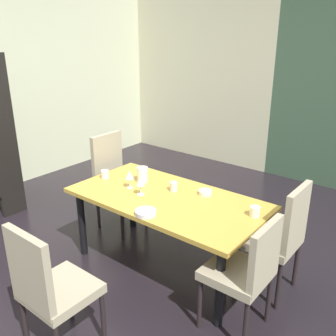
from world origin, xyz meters
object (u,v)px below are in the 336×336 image
chair_head_near (49,286)px  serving_bowl_right (146,212)px  cup_front (174,186)px  pitcher_near_shelf (143,174)px  chair_right_near (247,269)px  chair_left_far (115,177)px  wine_glass_west (140,182)px  dining_table (167,205)px  serving_bowl_north (205,192)px  wine_glass_rear (129,175)px  cup_south (105,174)px  chair_right_far (280,234)px  cup_left (255,211)px

chair_head_near → serving_bowl_right: size_ratio=5.75×
cup_front → pitcher_near_shelf: (-0.38, -0.01, 0.03)m
chair_right_near → pitcher_near_shelf: chair_right_near is taller
chair_left_far → wine_glass_west: size_ratio=6.71×
wine_glass_west → cup_front: size_ratio=1.82×
serving_bowl_right → cup_front: size_ratio=2.00×
dining_table → pitcher_near_shelf: bearing=162.5°
serving_bowl_north → chair_left_far: bearing=178.9°
wine_glass_west → serving_bowl_north: wine_glass_west is taller
chair_left_far → wine_glass_rear: 0.71m
cup_front → serving_bowl_right: bearing=-77.7°
dining_table → chair_right_near: (0.96, -0.28, -0.11)m
wine_glass_west → cup_south: wine_glass_west is taller
wine_glass_west → serving_bowl_north: 0.60m
wine_glass_west → pitcher_near_shelf: wine_glass_west is taller
chair_right_far → serving_bowl_right: bearing=126.6°
wine_glass_rear → chair_left_far: bearing=148.9°
dining_table → chair_left_far: bearing=163.8°
chair_left_far → serving_bowl_north: (1.21, -0.02, 0.16)m
wine_glass_rear → wine_glass_west: 0.19m
chair_head_near → wine_glass_rear: 1.34m
chair_right_near → chair_left_far: size_ratio=0.87×
serving_bowl_north → cup_south: 1.06m
dining_table → chair_left_far: chair_left_far is taller
cup_front → wine_glass_west: bearing=-125.8°
chair_head_near → cup_front: (-0.08, 1.44, 0.21)m
serving_bowl_right → dining_table: bearing=101.9°
cup_front → cup_south: size_ratio=1.05×
serving_bowl_right → cup_south: size_ratio=2.10×
chair_left_far → cup_south: (0.20, -0.32, 0.18)m
chair_right_far → serving_bowl_right: chair_right_far is taller
chair_head_near → wine_glass_west: 1.24m
chair_head_near → cup_south: size_ratio=12.08×
chair_right_far → chair_right_near: 0.56m
serving_bowl_right → pitcher_near_shelf: 0.71m
cup_left → serving_bowl_north: bearing=168.9°
serving_bowl_north → cup_front: bearing=-157.6°
wine_glass_rear → cup_front: size_ratio=1.98×
chair_head_near → wine_glass_rear: bearing=109.9°
cup_front → pitcher_near_shelf: pitcher_near_shelf is taller
wine_glass_rear → wine_glass_west: size_ratio=1.09×
chair_right_near → cup_left: size_ratio=11.11×
cup_front → cup_south: (-0.74, -0.18, -0.00)m
chair_right_near → cup_front: (-0.99, 0.42, 0.23)m
serving_bowl_north → cup_front: (-0.28, -0.11, 0.02)m
chair_right_near → wine_glass_rear: 1.41m
wine_glass_rear → serving_bowl_right: wine_glass_rear is taller
pitcher_near_shelf → cup_south: bearing=-155.2°
chair_head_near → wine_glass_rear: size_ratio=5.82×
wine_glass_rear → cup_front: 0.43m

